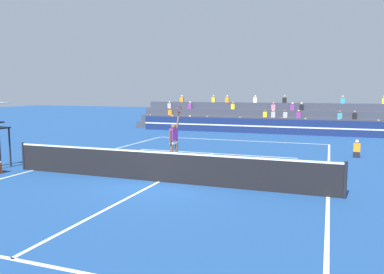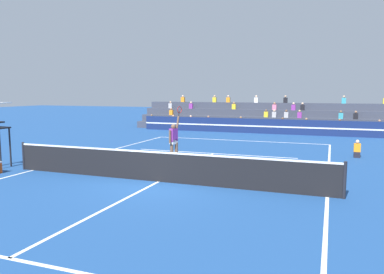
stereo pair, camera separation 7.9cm
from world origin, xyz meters
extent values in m
plane|color=navy|center=(0.00, 0.00, 0.00)|extent=(120.00, 120.00, 0.00)
cube|color=white|center=(0.00, 11.90, 0.00)|extent=(11.00, 0.10, 0.01)
cube|color=white|center=(-5.50, 0.00, 0.00)|extent=(0.10, 23.80, 0.01)
cube|color=white|center=(5.50, 0.00, 0.00)|extent=(0.10, 23.80, 0.01)
cube|color=white|center=(0.00, -6.43, 0.00)|extent=(8.25, 0.10, 0.01)
cube|color=white|center=(0.00, 6.43, 0.00)|extent=(8.25, 0.10, 0.01)
cube|color=white|center=(0.00, 0.00, 0.00)|extent=(0.10, 12.85, 0.01)
cylinder|color=black|center=(-5.95, 0.00, 0.55)|extent=(0.10, 0.10, 1.10)
cylinder|color=black|center=(5.95, 0.00, 0.55)|extent=(0.10, 0.10, 1.10)
cube|color=black|center=(0.00, 0.00, 0.50)|extent=(11.90, 0.02, 1.00)
cube|color=white|center=(0.00, 0.00, 1.03)|extent=(11.90, 0.04, 0.06)
cube|color=navy|center=(0.00, 16.58, 0.55)|extent=(18.00, 0.24, 1.10)
cube|color=white|center=(0.00, 16.45, 0.55)|extent=(18.00, 0.02, 0.10)
cube|color=#383D4C|center=(0.00, 17.85, 0.28)|extent=(20.77, 0.95, 0.55)
cube|color=purple|center=(-3.93, 17.68, 0.77)|extent=(0.32, 0.22, 0.44)
sphere|color=#9E7051|center=(-3.93, 17.68, 1.09)|extent=(0.18, 0.18, 0.18)
cube|color=teal|center=(-9.11, 17.68, 0.77)|extent=(0.32, 0.22, 0.44)
sphere|color=brown|center=(-9.11, 17.68, 1.09)|extent=(0.18, 0.18, 0.18)
cube|color=pink|center=(2.03, 17.68, 0.77)|extent=(0.32, 0.22, 0.44)
sphere|color=brown|center=(2.03, 17.68, 1.09)|extent=(0.18, 0.18, 0.18)
cube|color=#338C4C|center=(3.77, 17.68, 0.77)|extent=(0.32, 0.22, 0.44)
sphere|color=#9E7051|center=(3.77, 17.68, 1.09)|extent=(0.18, 0.18, 0.18)
cube|color=pink|center=(-7.06, 17.68, 0.77)|extent=(0.32, 0.22, 0.44)
sphere|color=tan|center=(-7.06, 17.68, 1.09)|extent=(0.18, 0.18, 0.18)
cube|color=yellow|center=(-1.22, 17.68, 0.77)|extent=(0.32, 0.22, 0.44)
sphere|color=#9E7051|center=(-1.22, 17.68, 1.09)|extent=(0.18, 0.18, 0.18)
cube|color=#2D4CA5|center=(8.70, 17.68, 0.77)|extent=(0.32, 0.22, 0.44)
sphere|color=#9E7051|center=(8.70, 17.68, 1.09)|extent=(0.18, 0.18, 0.18)
cube|color=#B2B2B7|center=(6.10, 17.68, 0.77)|extent=(0.32, 0.22, 0.44)
sphere|color=brown|center=(6.10, 17.68, 1.09)|extent=(0.18, 0.18, 0.18)
cube|color=pink|center=(-5.48, 17.68, 0.77)|extent=(0.32, 0.22, 0.44)
sphere|color=beige|center=(-5.48, 17.68, 1.09)|extent=(0.18, 0.18, 0.18)
cube|color=#383D4C|center=(0.00, 18.80, 0.55)|extent=(20.77, 0.95, 1.10)
cube|color=orange|center=(-7.67, 18.63, 1.32)|extent=(0.32, 0.22, 0.44)
sphere|color=#9E7051|center=(-7.67, 18.63, 1.64)|extent=(0.18, 0.18, 0.18)
cube|color=black|center=(7.19, 18.63, 1.32)|extent=(0.32, 0.22, 0.44)
sphere|color=#9E7051|center=(7.19, 18.63, 1.64)|extent=(0.18, 0.18, 0.18)
cube|color=yellow|center=(0.61, 18.63, 1.32)|extent=(0.32, 0.22, 0.44)
sphere|color=brown|center=(0.61, 18.63, 1.64)|extent=(0.18, 0.18, 0.18)
cube|color=teal|center=(6.17, 18.63, 1.32)|extent=(0.32, 0.22, 0.44)
sphere|color=brown|center=(6.17, 18.63, 1.64)|extent=(0.18, 0.18, 0.18)
cube|color=#B2B2B7|center=(2.19, 18.63, 1.32)|extent=(0.32, 0.22, 0.44)
sphere|color=brown|center=(2.19, 18.63, 1.64)|extent=(0.18, 0.18, 0.18)
cube|color=purple|center=(3.19, 18.63, 1.32)|extent=(0.32, 0.22, 0.44)
sphere|color=tan|center=(3.19, 18.63, 1.64)|extent=(0.18, 0.18, 0.18)
cube|color=#B2B2B7|center=(1.25, 18.63, 1.32)|extent=(0.32, 0.22, 0.44)
sphere|color=beige|center=(1.25, 18.63, 1.64)|extent=(0.18, 0.18, 0.18)
cube|color=#383D4C|center=(0.00, 19.75, 0.83)|extent=(20.77, 0.95, 1.65)
cube|color=purple|center=(2.63, 19.58, 1.87)|extent=(0.32, 0.22, 0.44)
sphere|color=beige|center=(2.63, 19.58, 2.19)|extent=(0.18, 0.18, 0.18)
cube|color=pink|center=(1.12, 19.58, 1.87)|extent=(0.32, 0.22, 0.44)
sphere|color=#9E7051|center=(1.12, 19.58, 2.19)|extent=(0.18, 0.18, 0.18)
cube|color=#B2B2B7|center=(-8.15, 19.58, 1.87)|extent=(0.32, 0.22, 0.44)
sphere|color=tan|center=(-8.15, 19.58, 2.19)|extent=(0.18, 0.18, 0.18)
cube|color=purple|center=(-6.17, 19.58, 1.87)|extent=(0.32, 0.22, 0.44)
sphere|color=beige|center=(-6.17, 19.58, 2.19)|extent=(0.18, 0.18, 0.18)
cube|color=yellow|center=(-2.28, 19.58, 1.87)|extent=(0.32, 0.22, 0.44)
sphere|color=#9E7051|center=(-2.28, 19.58, 2.19)|extent=(0.18, 0.18, 0.18)
cube|color=black|center=(3.32, 19.58, 1.87)|extent=(0.32, 0.22, 0.44)
sphere|color=beige|center=(3.32, 19.58, 2.19)|extent=(0.18, 0.18, 0.18)
cube|color=#383D4C|center=(0.00, 20.70, 1.10)|extent=(20.77, 0.95, 2.20)
cube|color=orange|center=(-7.33, 20.53, 2.42)|extent=(0.32, 0.22, 0.44)
sphere|color=beige|center=(-7.33, 20.53, 2.74)|extent=(0.18, 0.18, 0.18)
cube|color=teal|center=(6.38, 20.53, 2.42)|extent=(0.32, 0.22, 0.44)
sphere|color=tan|center=(6.38, 20.53, 2.74)|extent=(0.18, 0.18, 0.18)
cube|color=yellow|center=(-4.29, 20.53, 2.42)|extent=(0.32, 0.22, 0.44)
sphere|color=tan|center=(-4.29, 20.53, 2.74)|extent=(0.18, 0.18, 0.18)
cube|color=silver|center=(-0.57, 20.53, 2.42)|extent=(0.32, 0.22, 0.44)
sphere|color=beige|center=(-0.57, 20.53, 2.74)|extent=(0.18, 0.18, 0.18)
cube|color=yellow|center=(9.32, 20.53, 2.42)|extent=(0.32, 0.22, 0.44)
sphere|color=tan|center=(9.32, 20.53, 2.74)|extent=(0.18, 0.18, 0.18)
cube|color=orange|center=(-3.04, 20.53, 2.42)|extent=(0.32, 0.22, 0.44)
sphere|color=beige|center=(-3.04, 20.53, 2.74)|extent=(0.18, 0.18, 0.18)
cube|color=black|center=(1.87, 20.53, 2.42)|extent=(0.32, 0.22, 0.44)
sphere|color=tan|center=(1.87, 20.53, 2.74)|extent=(0.18, 0.18, 0.18)
cylinder|color=black|center=(-6.97, 0.32, 0.80)|extent=(0.07, 0.07, 1.60)
cylinder|color=black|center=(-7.53, 0.32, 0.80)|extent=(0.07, 0.07, 1.60)
cube|color=black|center=(6.72, 7.71, 0.06)|extent=(0.28, 0.36, 0.12)
cube|color=black|center=(6.72, 7.71, 0.18)|extent=(0.28, 0.24, 0.18)
cube|color=orange|center=(6.72, 7.71, 0.47)|extent=(0.30, 0.18, 0.40)
sphere|color=beige|center=(6.72, 7.71, 0.76)|extent=(0.17, 0.17, 0.17)
cylinder|color=brown|center=(-0.92, 3.26, 0.45)|extent=(0.14, 0.14, 0.90)
cylinder|color=brown|center=(-0.78, 3.45, 0.45)|extent=(0.14, 0.14, 0.90)
cube|color=white|center=(-0.87, 3.35, 0.94)|extent=(0.28, 0.36, 0.20)
cube|color=purple|center=(-0.87, 3.35, 1.24)|extent=(0.29, 0.40, 0.56)
sphere|color=brown|center=(-0.87, 3.35, 1.60)|extent=(0.22, 0.22, 0.22)
cube|color=white|center=(-0.96, 3.27, 0.04)|extent=(0.28, 0.19, 0.09)
cube|color=white|center=(-0.82, 3.46, 0.04)|extent=(0.28, 0.19, 0.09)
cylinder|color=brown|center=(-0.94, 3.12, 1.18)|extent=(0.09, 0.09, 0.56)
cylinder|color=brown|center=(-0.79, 3.63, 1.75)|extent=(0.15, 0.25, 0.60)
cylinder|color=black|center=(-0.77, 3.73, 2.14)|extent=(0.05, 0.09, 0.22)
torus|color=#B21E1E|center=(-0.76, 3.77, 2.32)|extent=(0.13, 0.37, 0.37)
sphere|color=#C6DB33|center=(2.73, 1.81, 0.03)|extent=(0.07, 0.07, 0.07)
camera|label=1|loc=(5.44, -11.48, 3.07)|focal=35.00mm
camera|label=2|loc=(5.51, -11.45, 3.07)|focal=35.00mm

